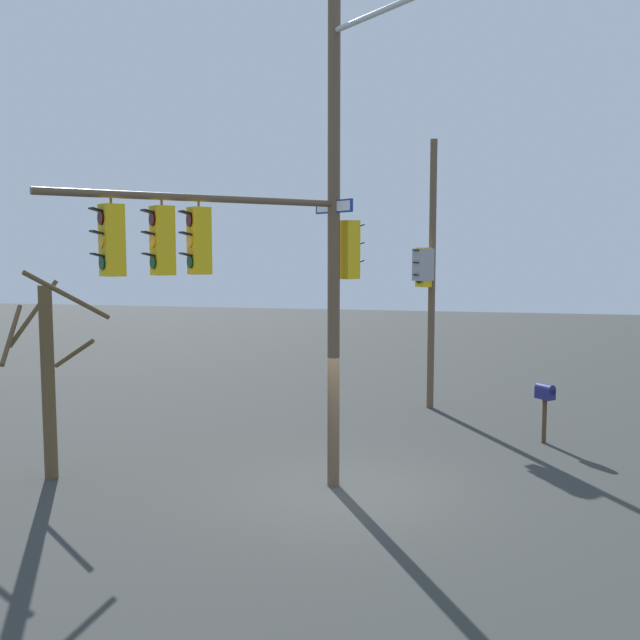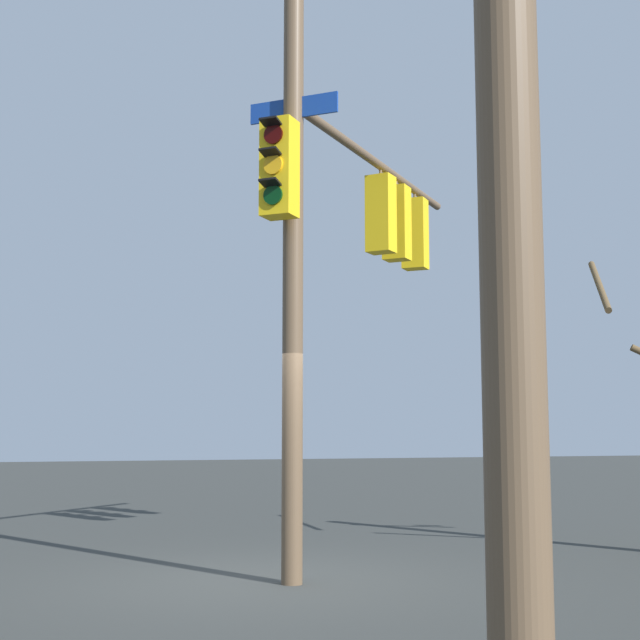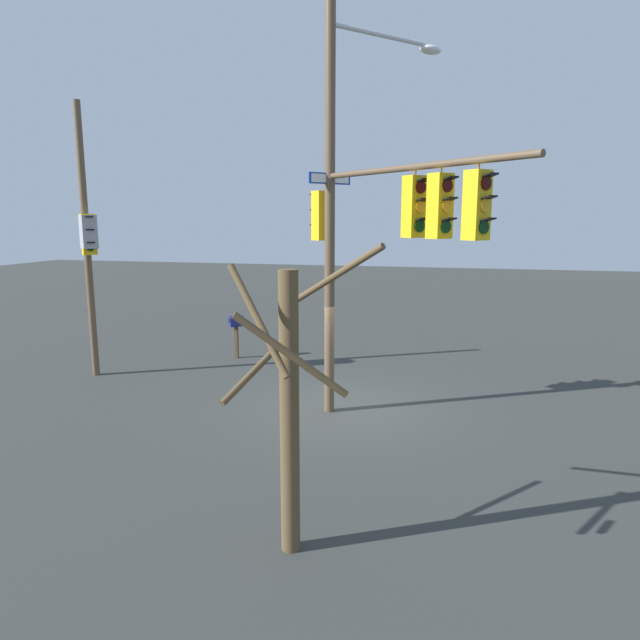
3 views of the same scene
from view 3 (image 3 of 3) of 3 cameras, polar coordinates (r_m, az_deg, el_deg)
The scene contains 5 objects.
ground_plane at distance 13.62m, azimuth 2.41°, elevation -8.90°, with size 80.00×80.00×0.00m, color #333533.
main_signal_pole_assembly at distance 11.70m, azimuth 5.16°, elevation 12.28°, with size 4.50×6.13×9.07m.
secondary_pole_assembly at distance 16.86m, azimuth -22.53°, elevation 7.69°, with size 0.66×0.64×7.59m.
mailbox at distance 18.25m, azimuth -8.52°, elevation -0.44°, with size 0.49×0.47×1.41m.
bare_tree_behind_pole at distance 7.43m, azimuth -3.14°, elevation -8.14°, with size 2.04×2.09×4.18m.
Camera 3 is at (2.53, -12.61, 4.48)m, focal length 31.51 mm.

